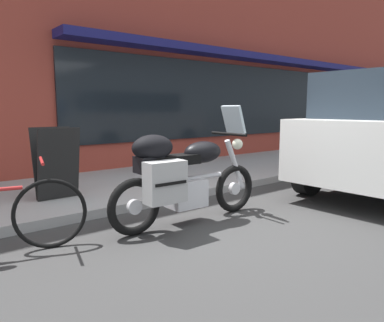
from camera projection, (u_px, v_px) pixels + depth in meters
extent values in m
plane|color=#333333|center=(231.00, 223.00, 4.33)|extent=(80.00, 80.00, 0.00)
cube|color=#94382C|center=(301.00, 33.00, 11.19)|extent=(21.95, 0.35, 7.33)
cube|color=black|center=(304.00, 102.00, 11.34)|extent=(15.36, 0.06, 1.80)
cube|color=navy|center=(312.00, 65.00, 11.01)|extent=(15.36, 0.60, 0.16)
cube|color=#9E9E9E|center=(372.00, 148.00, 11.83)|extent=(30.00, 2.64, 0.12)
torus|color=black|center=(234.00, 188.00, 4.76)|extent=(0.63, 0.11, 0.62)
cylinder|color=silver|center=(234.00, 188.00, 4.76)|extent=(0.16, 0.06, 0.16)
torus|color=black|center=(134.00, 207.00, 3.87)|extent=(0.63, 0.11, 0.62)
cylinder|color=silver|center=(134.00, 207.00, 3.87)|extent=(0.16, 0.06, 0.16)
cube|color=silver|center=(186.00, 193.00, 4.27)|extent=(0.45, 0.31, 0.32)
cylinder|color=silver|center=(190.00, 179.00, 4.28)|extent=(0.96, 0.09, 0.06)
ellipsoid|color=black|center=(203.00, 152.00, 4.36)|extent=(0.53, 0.29, 0.26)
cube|color=black|center=(174.00, 160.00, 4.11)|extent=(0.61, 0.26, 0.11)
cube|color=black|center=(149.00, 164.00, 3.91)|extent=(0.29, 0.23, 0.18)
cylinder|color=silver|center=(235.00, 164.00, 4.71)|extent=(0.35, 0.08, 0.67)
cylinder|color=black|center=(228.00, 134.00, 4.58)|extent=(0.05, 0.62, 0.04)
cube|color=silver|center=(233.00, 119.00, 4.60)|extent=(0.16, 0.32, 0.35)
sphere|color=#EAEACC|center=(237.00, 144.00, 4.70)|extent=(0.14, 0.14, 0.14)
cube|color=#A3A3A3|center=(165.00, 182.00, 3.78)|extent=(0.45, 0.21, 0.44)
cube|color=black|center=(171.00, 184.00, 3.70)|extent=(0.37, 0.03, 0.03)
ellipsoid|color=black|center=(153.00, 148.00, 3.92)|extent=(0.49, 0.33, 0.28)
torus|color=black|center=(50.00, 214.00, 3.51)|extent=(0.68, 0.21, 0.69)
cylinder|color=#B22323|center=(42.00, 161.00, 3.41)|extent=(0.15, 0.47, 0.03)
cylinder|color=black|center=(308.00, 174.00, 5.71)|extent=(0.67, 0.24, 0.66)
cube|color=black|center=(59.00, 164.00, 4.86)|extent=(0.55, 0.20, 0.97)
cube|color=black|center=(53.00, 162.00, 5.03)|extent=(0.55, 0.20, 0.97)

